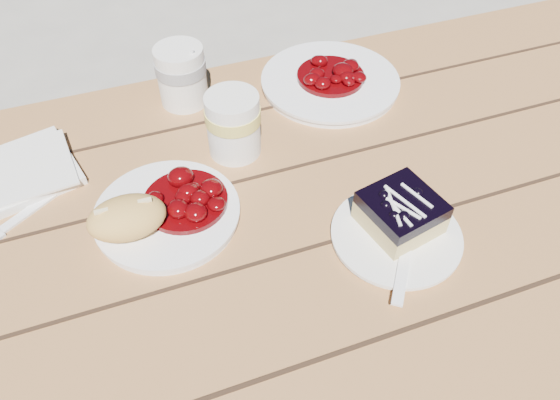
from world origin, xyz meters
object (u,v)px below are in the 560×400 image
object	(u,v)px
bread_roll	(127,218)
blueberry_cake	(401,212)
dessert_plate	(396,236)
coffee_cup	(182,76)
main_plate	(167,215)
second_cup	(233,125)
picnic_table	(324,260)
second_plate	(330,82)

from	to	relation	value
bread_roll	blueberry_cake	world-z (taller)	bread_roll
bread_roll	blueberry_cake	distance (m)	0.38
dessert_plate	coffee_cup	xyz separation A→B (m)	(-0.21, 0.42, 0.05)
main_plate	blueberry_cake	distance (m)	0.34
blueberry_cake	second_cup	bearing A→B (deg)	112.98
main_plate	second_cup	xyz separation A→B (m)	(0.14, 0.11, 0.05)
main_plate	blueberry_cake	bearing A→B (deg)	-23.46
main_plate	bread_roll	world-z (taller)	bread_roll
picnic_table	blueberry_cake	distance (m)	0.23
main_plate	second_plate	size ratio (longest dim) A/B	0.82
blueberry_cake	picnic_table	bearing A→B (deg)	113.76
main_plate	blueberry_cake	size ratio (longest dim) A/B	1.82
blueberry_cake	coffee_cup	world-z (taller)	coffee_cup
dessert_plate	coffee_cup	distance (m)	0.47
dessert_plate	blueberry_cake	xyz separation A→B (m)	(0.01, 0.01, 0.03)
bread_roll	dessert_plate	world-z (taller)	bread_roll
bread_roll	second_cup	xyz separation A→B (m)	(0.19, 0.13, 0.01)
main_plate	dessert_plate	distance (m)	0.33
dessert_plate	bread_roll	bearing A→B (deg)	159.98
picnic_table	main_plate	distance (m)	0.30
dessert_plate	second_plate	world-z (taller)	second_plate
picnic_table	second_cup	xyz separation A→B (m)	(-0.11, 0.15, 0.21)
blueberry_cake	second_cup	distance (m)	0.30
blueberry_cake	coffee_cup	bearing A→B (deg)	106.30
picnic_table	blueberry_cake	world-z (taller)	blueberry_cake
dessert_plate	second_cup	xyz separation A→B (m)	(-0.16, 0.26, 0.05)
picnic_table	second_plate	size ratio (longest dim) A/B	7.91
picnic_table	main_plate	world-z (taller)	main_plate
picnic_table	bread_roll	bearing A→B (deg)	175.57
main_plate	second_plate	bearing A→B (deg)	31.92
coffee_cup	dessert_plate	bearing A→B (deg)	-63.66
dessert_plate	main_plate	bearing A→B (deg)	153.48
blueberry_cake	second_plate	distance (m)	0.36
coffee_cup	second_cup	size ratio (longest dim) A/B	1.00
bread_roll	second_plate	distance (m)	0.48
blueberry_cake	coffee_cup	distance (m)	0.46
coffee_cup	second_plate	world-z (taller)	coffee_cup
coffee_cup	picnic_table	bearing A→B (deg)	-64.09
second_cup	coffee_cup	bearing A→B (deg)	106.34
picnic_table	dessert_plate	bearing A→B (deg)	-62.40
main_plate	dessert_plate	xyz separation A→B (m)	(0.30, -0.15, -0.00)
blueberry_cake	second_plate	xyz separation A→B (m)	(0.05, 0.36, -0.03)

